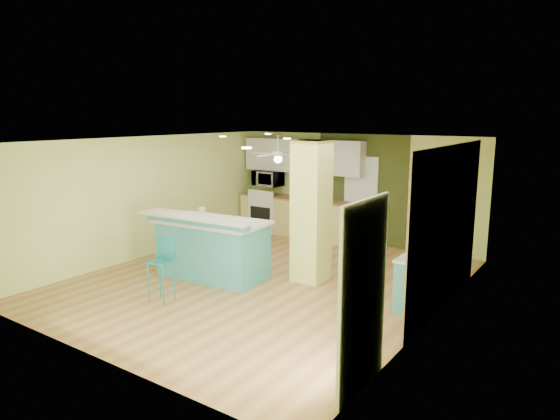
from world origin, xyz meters
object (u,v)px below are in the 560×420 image
object	(u,v)px
peninsula	(212,247)
bar_stool	(163,259)
side_counter	(423,279)
canister	(202,212)
fruit_bowl	(300,197)

from	to	relation	value
peninsula	bar_stool	world-z (taller)	peninsula
bar_stool	side_counter	size ratio (longest dim) A/B	0.80
peninsula	side_counter	world-z (taller)	peninsula
canister	peninsula	bearing A→B (deg)	-19.41
bar_stool	fruit_bowl	world-z (taller)	bar_stool
side_counter	bar_stool	bearing A→B (deg)	-148.09
fruit_bowl	bar_stool	bearing A→B (deg)	-84.65
peninsula	bar_stool	bearing A→B (deg)	-88.51
peninsula	fruit_bowl	distance (m)	3.52
side_counter	canister	xyz separation A→B (m)	(-3.98, -0.74, 0.73)
peninsula	canister	world-z (taller)	canister
peninsula	bar_stool	distance (m)	1.31
peninsula	fruit_bowl	bearing A→B (deg)	90.36
peninsula	bar_stool	xyz separation A→B (m)	(0.14, -1.30, 0.12)
peninsula	side_counter	bearing A→B (deg)	8.81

